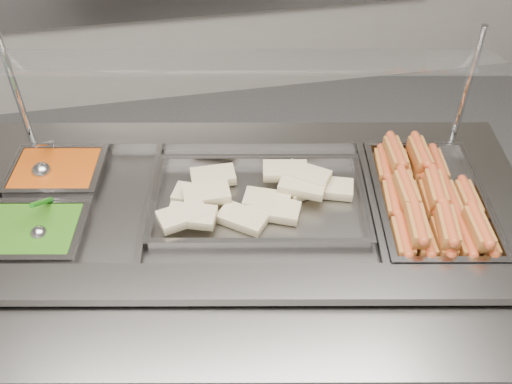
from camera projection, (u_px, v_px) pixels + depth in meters
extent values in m
cube|color=slate|center=(243.00, 286.00, 2.17)|extent=(1.90, 1.06, 0.87)
cube|color=gray|center=(239.00, 284.00, 1.61)|extent=(1.86, 0.47, 0.03)
cube|color=gray|center=(242.00, 136.00, 2.13)|extent=(1.86, 0.47, 0.03)
cube|color=gray|center=(506.00, 199.00, 1.87)|extent=(0.23, 0.58, 0.03)
cube|color=black|center=(241.00, 224.00, 1.95)|extent=(1.69, 0.85, 0.02)
cube|color=gray|center=(372.00, 197.00, 1.86)|extent=(0.12, 0.56, 0.01)
cube|color=gray|center=(149.00, 198.00, 1.86)|extent=(0.12, 0.56, 0.01)
cube|color=gray|center=(238.00, 341.00, 1.51)|extent=(1.81, 0.57, 0.02)
cylinder|color=silver|center=(14.00, 86.00, 1.95)|extent=(0.02, 0.02, 0.44)
cylinder|color=silver|center=(468.00, 85.00, 1.95)|extent=(0.02, 0.02, 0.44)
cube|color=silver|center=(240.00, 61.00, 1.75)|extent=(1.67, 0.59, 0.09)
cube|color=#BA480A|center=(58.00, 177.00, 1.99)|extent=(0.31, 0.27, 0.09)
cube|color=#17650F|center=(34.00, 238.00, 1.78)|extent=(0.31, 0.27, 0.09)
cube|color=#AB5723|center=(402.00, 240.00, 1.74)|extent=(0.08, 0.16, 0.05)
cylinder|color=#C55023|center=(404.00, 235.00, 1.73)|extent=(0.06, 0.17, 0.03)
cube|color=#AB5723|center=(392.00, 201.00, 1.87)|extent=(0.08, 0.16, 0.05)
cylinder|color=#C55023|center=(393.00, 196.00, 1.86)|extent=(0.07, 0.17, 0.03)
cube|color=#AB5723|center=(383.00, 167.00, 2.00)|extent=(0.08, 0.16, 0.05)
cylinder|color=#C55023|center=(384.00, 162.00, 1.99)|extent=(0.07, 0.17, 0.03)
cube|color=#AB5723|center=(423.00, 239.00, 1.74)|extent=(0.07, 0.16, 0.05)
cylinder|color=#C55023|center=(424.00, 235.00, 1.73)|extent=(0.05, 0.17, 0.03)
cube|color=#AB5723|center=(411.00, 201.00, 1.87)|extent=(0.08, 0.16, 0.05)
cylinder|color=#C55023|center=(412.00, 196.00, 1.86)|extent=(0.06, 0.17, 0.03)
cube|color=#AB5723|center=(401.00, 167.00, 2.00)|extent=(0.08, 0.16, 0.05)
cylinder|color=#C55023|center=(402.00, 162.00, 1.99)|extent=(0.06, 0.17, 0.03)
cube|color=#AB5723|center=(443.00, 239.00, 1.74)|extent=(0.08, 0.16, 0.05)
cylinder|color=#C55023|center=(445.00, 235.00, 1.73)|extent=(0.06, 0.17, 0.03)
cube|color=#AB5723|center=(430.00, 200.00, 1.87)|extent=(0.08, 0.16, 0.05)
cylinder|color=#C55023|center=(431.00, 196.00, 1.86)|extent=(0.06, 0.17, 0.03)
cube|color=#AB5723|center=(419.00, 166.00, 2.00)|extent=(0.08, 0.16, 0.05)
cylinder|color=#C55023|center=(420.00, 162.00, 1.99)|extent=(0.06, 0.17, 0.03)
cube|color=#AB5723|center=(463.00, 240.00, 1.74)|extent=(0.08, 0.16, 0.05)
cylinder|color=#C55023|center=(465.00, 235.00, 1.73)|extent=(0.06, 0.17, 0.03)
cube|color=#AB5723|center=(449.00, 200.00, 1.87)|extent=(0.08, 0.16, 0.05)
cylinder|color=#C55023|center=(451.00, 196.00, 1.86)|extent=(0.06, 0.17, 0.03)
cube|color=#AB5723|center=(436.00, 167.00, 2.00)|extent=(0.08, 0.16, 0.05)
cylinder|color=#C55023|center=(438.00, 162.00, 1.99)|extent=(0.06, 0.17, 0.03)
cube|color=#AB5723|center=(484.00, 240.00, 1.74)|extent=(0.08, 0.16, 0.05)
cylinder|color=#C55023|center=(486.00, 235.00, 1.73)|extent=(0.06, 0.17, 0.03)
cube|color=#AB5723|center=(468.00, 200.00, 1.87)|extent=(0.07, 0.16, 0.05)
cylinder|color=#C55023|center=(469.00, 196.00, 1.86)|extent=(0.06, 0.17, 0.03)
cube|color=#AB5723|center=(417.00, 226.00, 1.72)|extent=(0.08, 0.16, 0.05)
cylinder|color=#C55023|center=(419.00, 221.00, 1.70)|extent=(0.07, 0.17, 0.03)
cube|color=#AB5723|center=(406.00, 191.00, 1.83)|extent=(0.07, 0.15, 0.05)
cylinder|color=#C55023|center=(407.00, 186.00, 1.82)|extent=(0.05, 0.17, 0.03)
cube|color=#AB5723|center=(395.00, 154.00, 1.97)|extent=(0.07, 0.15, 0.05)
cylinder|color=#C55023|center=(396.00, 149.00, 1.95)|extent=(0.05, 0.17, 0.03)
cube|color=#AB5723|center=(447.00, 227.00, 1.71)|extent=(0.09, 0.16, 0.05)
cylinder|color=#C55023|center=(449.00, 222.00, 1.70)|extent=(0.07, 0.17, 0.03)
cube|color=#AB5723|center=(436.00, 190.00, 1.84)|extent=(0.08, 0.16, 0.05)
cylinder|color=#C55023|center=(437.00, 185.00, 1.82)|extent=(0.07, 0.17, 0.03)
cube|color=#AB5723|center=(420.00, 154.00, 1.97)|extent=(0.07, 0.15, 0.05)
cylinder|color=#C55023|center=(421.00, 149.00, 1.95)|extent=(0.05, 0.17, 0.03)
cube|color=#AB5723|center=(478.00, 229.00, 1.71)|extent=(0.07, 0.16, 0.05)
cylinder|color=#C55023|center=(480.00, 224.00, 1.69)|extent=(0.05, 0.17, 0.03)
cube|color=beige|center=(271.00, 208.00, 1.84)|extent=(0.17, 0.14, 0.03)
cube|color=beige|center=(276.00, 210.00, 1.82)|extent=(0.17, 0.14, 0.03)
cube|color=beige|center=(243.00, 218.00, 1.80)|extent=(0.17, 0.16, 0.03)
cube|color=beige|center=(267.00, 201.00, 1.85)|extent=(0.17, 0.13, 0.03)
cube|color=beige|center=(307.00, 186.00, 1.91)|extent=(0.17, 0.13, 0.03)
cube|color=beige|center=(196.00, 196.00, 1.88)|extent=(0.17, 0.14, 0.03)
cube|color=beige|center=(330.00, 188.00, 1.90)|extent=(0.17, 0.13, 0.03)
cube|color=beige|center=(213.00, 176.00, 1.94)|extent=(0.15, 0.08, 0.03)
cube|color=beige|center=(207.00, 194.00, 1.84)|extent=(0.15, 0.09, 0.03)
cube|color=beige|center=(192.00, 216.00, 1.77)|extent=(0.17, 0.13, 0.03)
cube|color=beige|center=(307.00, 175.00, 1.90)|extent=(0.17, 0.16, 0.03)
cube|color=beige|center=(302.00, 186.00, 1.87)|extent=(0.17, 0.14, 0.03)
cube|color=beige|center=(183.00, 216.00, 1.76)|extent=(0.17, 0.12, 0.03)
cube|color=beige|center=(285.00, 171.00, 1.92)|extent=(0.16, 0.11, 0.03)
sphere|color=#B7B8BC|center=(42.00, 172.00, 1.95)|extent=(0.07, 0.07, 0.07)
cylinder|color=#B7B8BC|center=(44.00, 144.00, 1.97)|extent=(0.04, 0.15, 0.11)
sphere|color=#B7B8BC|center=(39.00, 234.00, 1.74)|extent=(0.06, 0.06, 0.06)
cylinder|color=#197715|center=(42.00, 202.00, 1.76)|extent=(0.04, 0.14, 0.11)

